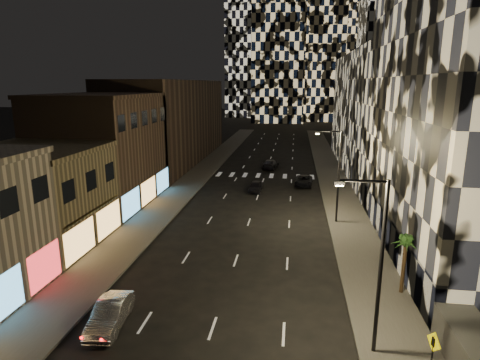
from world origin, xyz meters
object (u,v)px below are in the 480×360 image
(car_dark_midlane, at_px, (255,187))
(ped_sign, at_px, (433,351))
(streetlight_near, at_px, (376,256))
(palm_tree, at_px, (406,245))
(car_dark_oncoming, at_px, (270,164))
(car_dark_rightlane, at_px, (304,181))
(car_silver_parked, at_px, (110,314))
(streetlight_far, at_px, (336,170))

(car_dark_midlane, height_order, ped_sign, ped_sign)
(car_dark_midlane, relative_size, ped_sign, 1.37)
(ped_sign, bearing_deg, streetlight_near, 116.96)
(streetlight_near, bearing_deg, palm_tree, 63.80)
(car_dark_oncoming, height_order, car_dark_rightlane, car_dark_oncoming)
(ped_sign, bearing_deg, car_dark_rightlane, 81.96)
(ped_sign, bearing_deg, car_silver_parked, 154.60)
(car_silver_parked, distance_m, car_dark_rightlane, 36.03)
(car_dark_midlane, height_order, car_dark_rightlane, car_dark_rightlane)
(car_silver_parked, distance_m, palm_tree, 18.49)
(streetlight_near, bearing_deg, ped_sign, -47.47)
(car_dark_rightlane, distance_m, palm_tree, 28.95)
(streetlight_far, bearing_deg, car_silver_parked, -125.91)
(ped_sign, bearing_deg, car_dark_midlane, 92.88)
(car_dark_oncoming, distance_m, ped_sign, 48.73)
(car_silver_parked, height_order, car_dark_midlane, car_silver_parked)
(streetlight_near, relative_size, car_dark_rightlane, 1.88)
(palm_tree, bearing_deg, car_dark_midlane, 116.29)
(streetlight_near, xyz_separation_m, car_dark_rightlane, (-2.71, 34.61, -4.69))
(car_dark_oncoming, bearing_deg, car_silver_parked, 89.83)
(car_dark_midlane, bearing_deg, car_dark_oncoming, 88.11)
(car_dark_rightlane, relative_size, ped_sign, 1.68)
(streetlight_far, bearing_deg, car_dark_oncoming, 107.26)
(streetlight_far, relative_size, ped_sign, 3.17)
(car_silver_parked, bearing_deg, palm_tree, 13.16)
(car_dark_rightlane, distance_m, ped_sign, 37.34)
(streetlight_near, distance_m, car_dark_rightlane, 35.03)
(streetlight_far, height_order, ped_sign, streetlight_far)
(car_silver_parked, bearing_deg, streetlight_far, 48.29)
(streetlight_far, bearing_deg, car_dark_rightlane, 100.51)
(streetlight_far, xyz_separation_m, car_dark_oncoming, (-7.85, 25.28, -4.62))
(streetlight_far, relative_size, car_silver_parked, 2.03)
(car_silver_parked, relative_size, car_dark_midlane, 1.14)
(streetlight_near, distance_m, car_dark_oncoming, 46.19)
(car_silver_parked, distance_m, ped_sign, 16.64)
(car_silver_parked, relative_size, ped_sign, 1.56)
(car_dark_midlane, relative_size, car_dark_rightlane, 0.81)
(streetlight_near, relative_size, ped_sign, 3.17)
(streetlight_far, bearing_deg, streetlight_near, -90.00)
(car_silver_parked, height_order, car_dark_oncoming, car_dark_oncoming)
(car_dark_midlane, xyz_separation_m, car_dark_rightlane, (6.14, 3.93, 0.00))
(car_dark_midlane, relative_size, palm_tree, 0.98)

